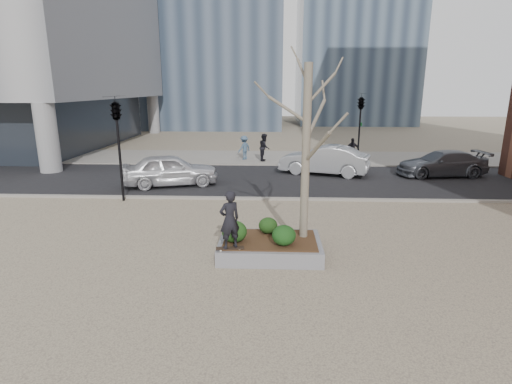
{
  "coord_description": "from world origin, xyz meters",
  "views": [
    {
      "loc": [
        1.07,
        -11.04,
        4.82
      ],
      "look_at": [
        0.5,
        2.0,
        1.4
      ],
      "focal_mm": 28.0,
      "sensor_mm": 36.0,
      "label": 1
    }
  ],
  "objects_px": {
    "skateboarder": "(230,220)",
    "police_car": "(170,170)",
    "skateboard": "(230,249)",
    "planter": "(270,247)"
  },
  "relations": [
    {
      "from": "planter",
      "to": "skateboarder",
      "type": "xyz_separation_m",
      "value": [
        -1.1,
        -0.78,
        1.11
      ]
    },
    {
      "from": "skateboarder",
      "to": "planter",
      "type": "bearing_deg",
      "value": -176.36
    },
    {
      "from": "planter",
      "to": "skateboard",
      "type": "xyz_separation_m",
      "value": [
        -1.1,
        -0.78,
        0.26
      ]
    },
    {
      "from": "skateboard",
      "to": "police_car",
      "type": "relative_size",
      "value": 0.17
    },
    {
      "from": "skateboarder",
      "to": "police_car",
      "type": "xyz_separation_m",
      "value": [
        -3.99,
        9.21,
        -0.52
      ]
    },
    {
      "from": "planter",
      "to": "police_car",
      "type": "relative_size",
      "value": 0.64
    },
    {
      "from": "skateboard",
      "to": "planter",
      "type": "bearing_deg",
      "value": 26.83
    },
    {
      "from": "skateboard",
      "to": "skateboarder",
      "type": "xyz_separation_m",
      "value": [
        0.0,
        0.0,
        0.85
      ]
    },
    {
      "from": "planter",
      "to": "skateboarder",
      "type": "bearing_deg",
      "value": -144.74
    },
    {
      "from": "skateboard",
      "to": "skateboarder",
      "type": "bearing_deg",
      "value": -8.43
    }
  ]
}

